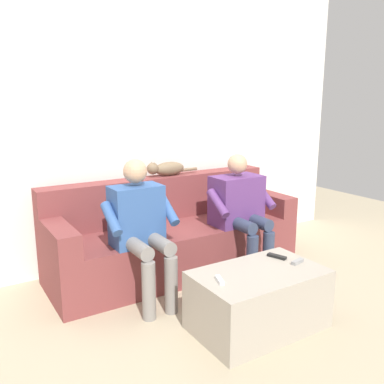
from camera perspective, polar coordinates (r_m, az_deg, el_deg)
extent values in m
plane|color=tan|center=(3.33, 3.95, -14.82)|extent=(8.00, 8.00, 0.00)
cube|color=silver|center=(3.99, -6.02, 10.33)|extent=(4.68, 0.06, 2.75)
cube|color=brown|center=(3.70, -1.49, -8.23)|extent=(1.90, 0.56, 0.43)
cube|color=brown|center=(3.95, -4.31, -3.79)|extent=(2.25, 0.20, 0.83)
cube|color=brown|center=(4.26, 10.67, -4.26)|extent=(0.17, 0.56, 0.62)
cube|color=brown|center=(3.30, -17.46, -9.74)|extent=(0.17, 0.56, 0.62)
cube|color=#A89E8E|center=(2.94, 9.11, -14.43)|extent=(0.88, 0.54, 0.41)
cube|color=#5B3370|center=(3.72, 6.15, -1.13)|extent=(0.44, 0.28, 0.44)
sphere|color=tan|center=(3.66, 6.27, 3.85)|extent=(0.17, 0.17, 0.17)
cylinder|color=#333D56|center=(3.69, 8.83, -3.99)|extent=(0.11, 0.34, 0.11)
cylinder|color=#333D56|center=(3.58, 6.64, -4.45)|extent=(0.11, 0.34, 0.11)
cylinder|color=#333D56|center=(3.66, 10.45, -8.68)|extent=(0.10, 0.10, 0.43)
cylinder|color=#333D56|center=(3.55, 8.27, -9.30)|extent=(0.10, 0.10, 0.43)
cylinder|color=#5B3370|center=(3.82, 9.97, -0.53)|extent=(0.08, 0.27, 0.22)
cylinder|color=#5B3370|center=(3.50, 3.60, -1.57)|extent=(0.08, 0.27, 0.22)
cube|color=#335693|center=(3.21, -7.66, -3.22)|extent=(0.39, 0.23, 0.47)
sphere|color=tan|center=(3.13, -7.85, 2.85)|extent=(0.18, 0.18, 0.18)
cylinder|color=gray|center=(3.14, -4.63, -6.94)|extent=(0.11, 0.37, 0.11)
cylinder|color=gray|center=(3.06, -7.65, -7.50)|extent=(0.11, 0.37, 0.11)
cylinder|color=gray|center=(3.09, -2.90, -12.68)|extent=(0.10, 0.10, 0.43)
cylinder|color=gray|center=(3.01, -5.98, -13.40)|extent=(0.10, 0.10, 0.43)
cylinder|color=#335693|center=(3.23, -3.32, -2.45)|extent=(0.08, 0.27, 0.22)
cylinder|color=#335693|center=(3.04, -11.06, -3.63)|extent=(0.08, 0.27, 0.22)
ellipsoid|color=#756047|center=(3.89, -3.14, 3.23)|extent=(0.30, 0.13, 0.13)
sphere|color=#756047|center=(3.81, -5.44, 3.23)|extent=(0.11, 0.11, 0.11)
cone|color=#756047|center=(3.83, -5.57, 3.95)|extent=(0.04, 0.04, 0.03)
cone|color=#756047|center=(3.78, -5.20, 3.84)|extent=(0.04, 0.04, 0.03)
cylinder|color=#756047|center=(4.00, -0.46, 3.14)|extent=(0.18, 0.03, 0.03)
cube|color=white|center=(2.66, 3.83, -12.03)|extent=(0.07, 0.12, 0.02)
cube|color=gray|center=(3.03, 14.34, -9.28)|extent=(0.11, 0.06, 0.02)
cube|color=black|center=(3.10, 11.61, -8.69)|extent=(0.08, 0.15, 0.02)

